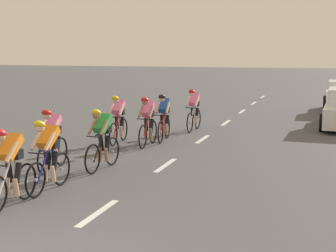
# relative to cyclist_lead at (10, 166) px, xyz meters

# --- Properties ---
(lane_markings_centre) EXTENTS (0.14, 29.60, 0.01)m
(lane_markings_centre) POSITION_rel_cyclist_lead_xyz_m (1.69, 10.17, -0.78)
(lane_markings_centre) COLOR white
(lane_markings_centre) RESTS_ON ground
(cyclist_lead) EXTENTS (0.42, 1.72, 1.56)m
(cyclist_lead) POSITION_rel_cyclist_lead_xyz_m (0.00, 0.00, 0.00)
(cyclist_lead) COLOR black
(cyclist_lead) RESTS_ON ground
(cyclist_second) EXTENTS (0.42, 1.72, 1.56)m
(cyclist_second) POSITION_rel_cyclist_lead_xyz_m (0.11, 1.15, 0.00)
(cyclist_second) COLOR black
(cyclist_second) RESTS_ON ground
(cyclist_third) EXTENTS (0.45, 1.72, 1.56)m
(cyclist_third) POSITION_rel_cyclist_lead_xyz_m (-0.77, 2.84, 0.00)
(cyclist_third) COLOR black
(cyclist_third) RESTS_ON ground
(cyclist_fourth) EXTENTS (0.44, 1.72, 1.56)m
(cyclist_fourth) POSITION_rel_cyclist_lead_xyz_m (0.36, 3.26, 0.00)
(cyclist_fourth) COLOR black
(cyclist_fourth) RESTS_ON ground
(cyclist_fifth) EXTENTS (0.42, 1.72, 1.56)m
(cyclist_fifth) POSITION_rel_cyclist_lead_xyz_m (0.37, 6.51, 0.00)
(cyclist_fifth) COLOR black
(cyclist_fifth) RESTS_ON ground
(cyclist_sixth) EXTENTS (0.44, 1.72, 1.56)m
(cyclist_sixth) POSITION_rel_cyclist_lead_xyz_m (-0.66, 6.66, 0.00)
(cyclist_sixth) COLOR black
(cyclist_sixth) RESTS_ON ground
(cyclist_seventh) EXTENTS (0.42, 1.72, 1.56)m
(cyclist_seventh) POSITION_rel_cyclist_lead_xyz_m (0.97, 9.78, 0.00)
(cyclist_seventh) COLOR black
(cyclist_seventh) RESTS_ON ground
(cyclist_eighth) EXTENTS (0.45, 1.72, 1.56)m
(cyclist_eighth) POSITION_rel_cyclist_lead_xyz_m (0.56, 7.53, 0.00)
(cyclist_eighth) COLOR black
(cyclist_eighth) RESTS_ON ground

